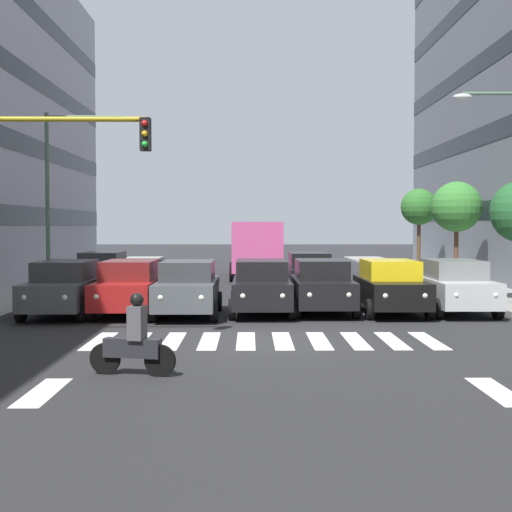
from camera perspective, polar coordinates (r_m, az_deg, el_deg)
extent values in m
plane|color=#262628|center=(18.07, 0.65, -6.63)|extent=(180.00, 180.00, 0.00)
cube|color=silver|center=(18.60, 13.30, -6.43)|extent=(0.45, 2.80, 0.01)
cube|color=silver|center=(18.41, 10.56, -6.49)|extent=(0.45, 2.80, 0.01)
cube|color=silver|center=(18.26, 7.77, -6.55)|extent=(0.45, 2.80, 0.01)
cube|color=silver|center=(18.15, 4.94, -6.59)|extent=(0.45, 2.80, 0.01)
cube|color=silver|center=(18.09, 2.08, -6.61)|extent=(0.45, 2.80, 0.01)
cube|color=silver|center=(18.07, -0.79, -6.62)|extent=(0.45, 2.80, 0.01)
cube|color=silver|center=(18.10, -3.66, -6.61)|extent=(0.45, 2.80, 0.01)
cube|color=silver|center=(18.17, -6.51, -6.59)|extent=(0.45, 2.80, 0.01)
cube|color=silver|center=(18.29, -9.34, -6.54)|extent=(0.45, 2.80, 0.01)
cube|color=silver|center=(18.44, -12.12, -6.49)|extent=(0.45, 2.80, 0.01)
cube|color=silver|center=(13.36, 18.29, -9.98)|extent=(0.50, 2.20, 0.01)
cube|color=silver|center=(13.15, -16.29, -10.15)|extent=(0.50, 2.20, 0.01)
cube|color=#B2B7BC|center=(24.37, 15.25, -2.66)|extent=(1.80, 4.40, 0.80)
cube|color=slate|center=(24.51, 15.14, -0.99)|extent=(1.58, 2.46, 0.60)
cylinder|color=black|center=(23.29, 18.35, -3.92)|extent=(0.22, 0.64, 0.64)
cylinder|color=black|center=(22.78, 14.05, -4.01)|extent=(0.22, 0.64, 0.64)
cylinder|color=black|center=(26.04, 16.28, -3.24)|extent=(0.22, 0.64, 0.64)
cylinder|color=black|center=(25.58, 12.41, -3.30)|extent=(0.22, 0.64, 0.64)
sphere|color=white|center=(22.49, 18.15, -2.91)|extent=(0.18, 0.18, 0.18)
sphere|color=white|center=(22.14, 15.32, -2.96)|extent=(0.18, 0.18, 0.18)
cube|color=black|center=(23.73, 10.46, -2.75)|extent=(1.80, 4.40, 0.80)
cube|color=yellow|center=(23.87, 10.38, -1.04)|extent=(1.58, 2.46, 0.60)
cylinder|color=black|center=(22.55, 13.40, -4.07)|extent=(0.22, 0.64, 0.64)
cylinder|color=black|center=(22.19, 8.87, -4.14)|extent=(0.22, 0.64, 0.64)
cylinder|color=black|center=(25.36, 11.83, -3.34)|extent=(0.22, 0.64, 0.64)
cylinder|color=black|center=(25.04, 7.79, -3.38)|extent=(0.22, 0.64, 0.64)
sphere|color=white|center=(21.75, 13.02, -3.03)|extent=(0.18, 0.18, 0.18)
sphere|color=white|center=(21.51, 10.04, -3.07)|extent=(0.18, 0.18, 0.18)
cube|color=black|center=(23.68, 5.16, -2.73)|extent=(1.80, 4.40, 0.80)
cube|color=black|center=(23.83, 5.12, -1.01)|extent=(1.58, 2.46, 0.60)
cylinder|color=black|center=(22.40, 7.82, -4.07)|extent=(0.22, 0.64, 0.64)
cylinder|color=black|center=(22.21, 3.21, -4.11)|extent=(0.22, 0.64, 0.64)
cylinder|color=black|center=(25.26, 6.87, -3.33)|extent=(0.22, 0.64, 0.64)
cylinder|color=black|center=(25.09, 2.78, -3.35)|extent=(0.22, 0.64, 0.64)
sphere|color=white|center=(21.61, 7.25, -3.02)|extent=(0.18, 0.18, 0.18)
sphere|color=white|center=(21.49, 4.20, -3.04)|extent=(0.18, 0.18, 0.18)
cube|color=black|center=(23.29, 0.43, -2.81)|extent=(1.80, 4.40, 0.80)
cube|color=black|center=(23.43, 0.42, -1.06)|extent=(1.58, 2.46, 0.60)
cylinder|color=black|center=(21.92, 2.85, -4.19)|extent=(0.22, 0.64, 0.64)
cylinder|color=black|center=(21.89, -1.87, -4.20)|extent=(0.22, 0.64, 0.64)
cylinder|color=black|center=(24.80, 2.46, -3.42)|extent=(0.22, 0.64, 0.64)
cylinder|color=black|center=(24.77, -1.71, -3.42)|extent=(0.22, 0.64, 0.64)
sphere|color=white|center=(21.16, 2.09, -3.12)|extent=(0.18, 0.18, 0.18)
sphere|color=white|center=(21.14, -1.04, -3.13)|extent=(0.18, 0.18, 0.18)
cube|color=#474C51|center=(22.90, -5.36, -2.91)|extent=(1.80, 4.40, 0.80)
cube|color=#343639|center=(23.05, -5.33, -1.13)|extent=(1.58, 2.46, 0.60)
cylinder|color=black|center=(21.44, -3.29, -4.34)|extent=(0.22, 0.64, 0.64)
cylinder|color=black|center=(21.61, -8.07, -4.31)|extent=(0.22, 0.64, 0.64)
cylinder|color=black|center=(24.33, -2.95, -3.53)|extent=(0.22, 0.64, 0.64)
cylinder|color=black|center=(24.47, -7.17, -3.52)|extent=(0.22, 0.64, 0.64)
sphere|color=white|center=(20.72, -4.28, -3.25)|extent=(0.18, 0.18, 0.18)
sphere|color=white|center=(20.83, -7.45, -3.23)|extent=(0.18, 0.18, 0.18)
cube|color=maroon|center=(23.43, -9.88, -2.81)|extent=(1.80, 4.40, 0.80)
cube|color=maroon|center=(23.57, -9.81, -1.08)|extent=(1.58, 2.46, 0.60)
cylinder|color=black|center=(21.91, -8.16, -4.22)|extent=(0.22, 0.64, 0.64)
cylinder|color=black|center=(22.22, -12.78, -4.16)|extent=(0.22, 0.64, 0.64)
cylinder|color=black|center=(24.77, -7.26, -3.44)|extent=(0.22, 0.64, 0.64)
cylinder|color=black|center=(25.05, -11.36, -3.41)|extent=(0.22, 0.64, 0.64)
sphere|color=white|center=(21.21, -9.29, -3.14)|extent=(0.18, 0.18, 0.18)
sphere|color=white|center=(21.42, -12.34, -3.11)|extent=(0.18, 0.18, 0.18)
cube|color=#474C51|center=(23.62, -14.74, -2.82)|extent=(1.80, 4.40, 0.80)
cube|color=#343639|center=(23.76, -14.64, -1.09)|extent=(1.58, 2.46, 0.60)
cylinder|color=black|center=(22.05, -13.39, -4.22)|extent=(0.22, 0.64, 0.64)
cylinder|color=black|center=(22.51, -17.87, -4.13)|extent=(0.22, 0.64, 0.64)
cylinder|color=black|center=(24.87, -11.89, -3.45)|extent=(0.22, 0.64, 0.64)
cylinder|color=black|center=(25.28, -15.90, -3.40)|extent=(0.22, 0.64, 0.64)
sphere|color=white|center=(21.40, -14.67, -3.14)|extent=(0.18, 0.18, 0.18)
sphere|color=white|center=(21.71, -17.62, -3.09)|extent=(0.18, 0.18, 0.18)
cube|color=black|center=(29.92, 4.19, -1.65)|extent=(1.80, 4.40, 0.80)
cube|color=black|center=(30.08, 4.16, -0.30)|extent=(1.58, 2.46, 0.60)
cylinder|color=black|center=(28.60, 6.22, -2.65)|extent=(0.22, 0.64, 0.64)
cylinder|color=black|center=(28.45, 2.62, -2.67)|extent=(0.22, 0.64, 0.64)
cylinder|color=black|center=(31.48, 5.61, -2.19)|extent=(0.22, 0.64, 0.64)
cylinder|color=black|center=(31.34, 2.33, -2.20)|extent=(0.22, 0.64, 0.64)
sphere|color=white|center=(27.84, 5.73, -1.80)|extent=(0.18, 0.18, 0.18)
sphere|color=white|center=(27.74, 3.37, -1.81)|extent=(0.18, 0.18, 0.18)
cube|color=#474C51|center=(31.15, -11.94, -1.54)|extent=(1.80, 4.40, 0.80)
cube|color=#343639|center=(31.30, -11.87, -0.24)|extent=(1.58, 2.46, 0.60)
cylinder|color=black|center=(29.58, -10.78, -2.51)|extent=(0.22, 0.64, 0.64)
cylinder|color=black|center=(29.96, -14.17, -2.48)|extent=(0.22, 0.64, 0.64)
cylinder|color=black|center=(32.44, -9.86, -2.08)|extent=(0.22, 0.64, 0.64)
cylinder|color=black|center=(32.78, -12.97, -2.05)|extent=(0.22, 0.64, 0.64)
sphere|color=white|center=(28.92, -11.66, -1.68)|extent=(0.18, 0.18, 0.18)
sphere|color=white|center=(29.17, -13.89, -1.67)|extent=(0.18, 0.18, 0.18)
cube|color=#DB5193|center=(40.25, 0.05, 0.87)|extent=(2.50, 10.50, 2.50)
cube|color=black|center=(40.24, 0.05, 1.65)|extent=(2.52, 9.87, 0.80)
cylinder|color=black|center=(36.67, 2.05, -1.24)|extent=(0.28, 1.00, 1.00)
cylinder|color=black|center=(36.64, -1.85, -1.25)|extent=(0.28, 1.00, 1.00)
cylinder|color=black|center=(43.47, 1.66, -0.67)|extent=(0.28, 1.00, 1.00)
cylinder|color=black|center=(43.45, -1.64, -0.67)|extent=(0.28, 1.00, 1.00)
cylinder|color=black|center=(14.37, -11.68, -7.82)|extent=(0.61, 0.22, 0.60)
cylinder|color=black|center=(13.98, -7.50, -8.09)|extent=(0.61, 0.22, 0.60)
cube|color=#232328|center=(14.13, -9.62, -7.08)|extent=(1.13, 0.47, 0.36)
cube|color=#4C4C51|center=(14.02, -9.26, -5.17)|extent=(0.35, 0.41, 0.64)
sphere|color=black|center=(13.97, -9.27, -3.38)|extent=(0.26, 0.26, 0.26)
cylinder|color=#AD991E|center=(17.89, -16.02, 10.22)|extent=(4.58, 0.12, 0.12)
cube|color=black|center=(17.38, -8.61, 9.36)|extent=(0.24, 0.28, 0.76)
sphere|color=red|center=(17.26, -8.69, 10.21)|extent=(0.14, 0.14, 0.14)
sphere|color=orange|center=(17.23, -8.68, 9.41)|extent=(0.14, 0.14, 0.14)
sphere|color=green|center=(17.21, -8.68, 8.62)|extent=(0.14, 0.14, 0.14)
cylinder|color=#4C6B56|center=(22.96, 18.89, 11.90)|extent=(2.51, 0.10, 0.10)
ellipsoid|color=#B7BCC1|center=(22.57, 15.81, 11.85)|extent=(0.56, 0.28, 0.20)
cylinder|color=#4C6B56|center=(30.09, -15.95, 3.98)|extent=(0.16, 0.16, 7.12)
cylinder|color=#4C6B56|center=(30.02, -13.25, 10.54)|extent=(2.97, 0.10, 0.10)
ellipsoid|color=#B7BCC1|center=(29.72, -10.41, 10.45)|extent=(0.56, 0.28, 0.20)
cylinder|color=#513823|center=(34.32, 15.34, 0.21)|extent=(0.20, 0.20, 2.84)
sphere|color=#387F33|center=(34.31, 15.38, 3.73)|extent=(2.28, 2.28, 2.28)
cylinder|color=#513823|center=(41.14, 12.57, 0.77)|extent=(0.20, 0.20, 3.10)
sphere|color=#2D6B28|center=(41.13, 12.60, 3.77)|extent=(2.00, 2.00, 2.00)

